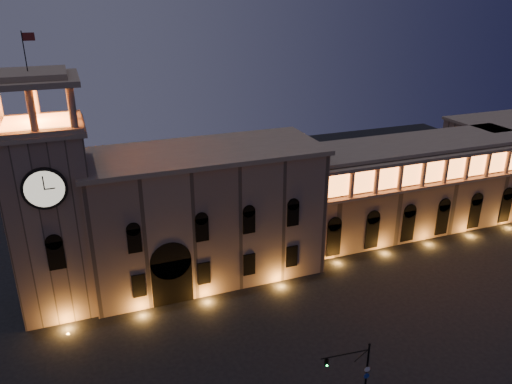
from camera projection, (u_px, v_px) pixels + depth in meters
ground at (285, 372)px, 50.84m from camera, size 160.00×160.00×0.00m
government_building at (205, 214)px, 65.89m from camera, size 30.80×12.80×17.60m
clock_tower at (51, 211)px, 57.59m from camera, size 9.80×9.80×32.40m
colonnade_wing at (409, 186)px, 79.38m from camera, size 40.60×11.50×14.50m
secondary_building at (504, 158)px, 93.35m from camera, size 20.00×12.00×14.00m
traffic_light at (358, 373)px, 45.68m from camera, size 4.92×0.79×6.77m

